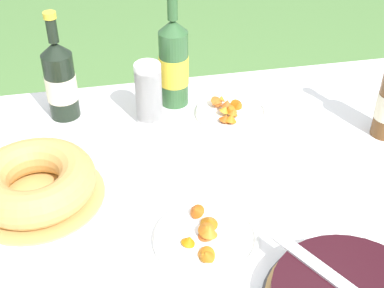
{
  "coord_description": "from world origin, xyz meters",
  "views": [
    {
      "loc": [
        -0.19,
        -0.87,
        1.54
      ],
      "look_at": [
        0.02,
        0.16,
        0.78
      ],
      "focal_mm": 50.0,
      "sensor_mm": 36.0,
      "label": 1
    }
  ],
  "objects_px": {
    "snack_plate_left": "(206,237)",
    "snack_plate_right": "(230,111)",
    "bundt_cake": "(34,182)",
    "juice_bottle_red": "(60,80)",
    "cup_stack": "(149,93)",
    "cider_bottle_green": "(174,63)"
  },
  "relations": [
    {
      "from": "bundt_cake",
      "to": "snack_plate_right",
      "type": "xyz_separation_m",
      "value": [
        0.52,
        0.25,
        -0.03
      ]
    },
    {
      "from": "cider_bottle_green",
      "to": "snack_plate_right",
      "type": "xyz_separation_m",
      "value": [
        0.14,
        -0.1,
        -0.11
      ]
    },
    {
      "from": "cider_bottle_green",
      "to": "juice_bottle_red",
      "type": "distance_m",
      "value": 0.31
    },
    {
      "from": "juice_bottle_red",
      "to": "snack_plate_left",
      "type": "xyz_separation_m",
      "value": [
        0.28,
        -0.55,
        -0.1
      ]
    },
    {
      "from": "cup_stack",
      "to": "juice_bottle_red",
      "type": "height_order",
      "value": "juice_bottle_red"
    },
    {
      "from": "juice_bottle_red",
      "to": "snack_plate_left",
      "type": "bearing_deg",
      "value": -62.97
    },
    {
      "from": "bundt_cake",
      "to": "cider_bottle_green",
      "type": "relative_size",
      "value": 0.92
    },
    {
      "from": "cup_stack",
      "to": "juice_bottle_red",
      "type": "bearing_deg",
      "value": 161.76
    },
    {
      "from": "snack_plate_left",
      "to": "snack_plate_right",
      "type": "bearing_deg",
      "value": 69.23
    },
    {
      "from": "bundt_cake",
      "to": "snack_plate_left",
      "type": "bearing_deg",
      "value": -31.14
    },
    {
      "from": "bundt_cake",
      "to": "juice_bottle_red",
      "type": "height_order",
      "value": "juice_bottle_red"
    },
    {
      "from": "cup_stack",
      "to": "snack_plate_left",
      "type": "distance_m",
      "value": 0.48
    },
    {
      "from": "cider_bottle_green",
      "to": "snack_plate_right",
      "type": "bearing_deg",
      "value": -34.54
    },
    {
      "from": "cup_stack",
      "to": "snack_plate_right",
      "type": "distance_m",
      "value": 0.24
    },
    {
      "from": "cider_bottle_green",
      "to": "snack_plate_right",
      "type": "relative_size",
      "value": 1.66
    },
    {
      "from": "cup_stack",
      "to": "snack_plate_left",
      "type": "bearing_deg",
      "value": -83.79
    },
    {
      "from": "cider_bottle_green",
      "to": "juice_bottle_red",
      "type": "relative_size",
      "value": 1.11
    },
    {
      "from": "juice_bottle_red",
      "to": "snack_plate_right",
      "type": "relative_size",
      "value": 1.51
    },
    {
      "from": "bundt_cake",
      "to": "snack_plate_left",
      "type": "height_order",
      "value": "bundt_cake"
    },
    {
      "from": "bundt_cake",
      "to": "snack_plate_left",
      "type": "distance_m",
      "value": 0.41
    },
    {
      "from": "juice_bottle_red",
      "to": "snack_plate_right",
      "type": "xyz_separation_m",
      "value": [
        0.46,
        -0.09,
        -0.1
      ]
    },
    {
      "from": "cup_stack",
      "to": "cider_bottle_green",
      "type": "height_order",
      "value": "cider_bottle_green"
    }
  ]
}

